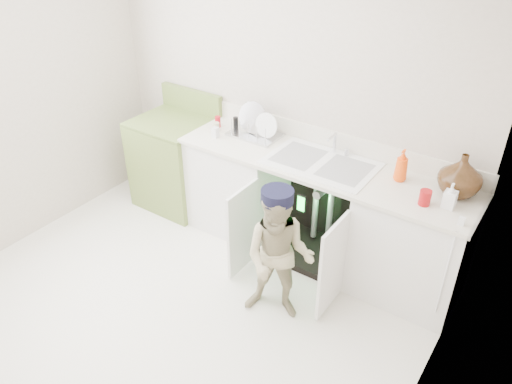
% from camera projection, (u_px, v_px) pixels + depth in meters
% --- Properties ---
extents(ground, '(3.50, 3.50, 0.00)m').
position_uv_depth(ground, '(174.00, 310.00, 3.80)').
color(ground, beige).
rests_on(ground, ground).
extents(room_shell, '(6.00, 5.50, 1.26)m').
position_uv_depth(room_shell, '(157.00, 166.00, 3.14)').
color(room_shell, beige).
rests_on(room_shell, ground).
extents(counter_run, '(2.44, 1.02, 1.21)m').
position_uv_depth(counter_run, '(321.00, 209.00, 4.12)').
color(counter_run, white).
rests_on(counter_run, ground).
extents(avocado_stove, '(0.71, 0.65, 1.10)m').
position_uv_depth(avocado_stove, '(177.00, 161.00, 4.87)').
color(avocado_stove, olive).
rests_on(avocado_stove, ground).
extents(repair_worker, '(0.61, 0.71, 1.07)m').
position_uv_depth(repair_worker, '(279.00, 256.00, 3.50)').
color(repair_worker, '#BCB087').
rests_on(repair_worker, ground).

